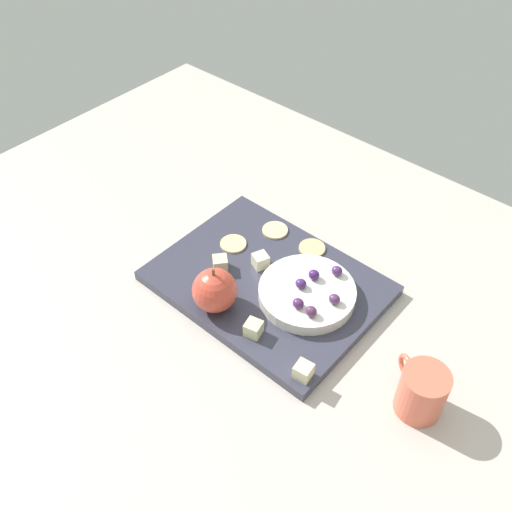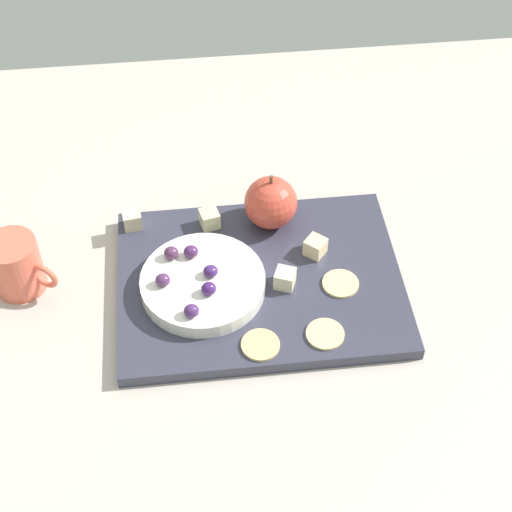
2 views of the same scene
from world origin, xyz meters
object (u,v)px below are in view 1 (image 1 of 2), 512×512
Objects in this scene: grape_0 at (301,284)px; grape_4 at (337,271)px; platter at (267,283)px; cracker_0 at (233,244)px; cracker_1 at (312,248)px; cheese_cube_1 at (220,263)px; cheese_cube_2 at (253,328)px; grape_2 at (314,275)px; cracker_2 at (275,230)px; apple_whole at (215,290)px; cheese_cube_3 at (261,261)px; grape_3 at (313,310)px; grape_5 at (297,305)px; grape_1 at (334,299)px; serving_dish at (307,293)px; cup at (421,391)px; cheese_cube_0 at (303,371)px.

grape_4 is at bearing -114.29° from grape_0.
cracker_0 is at bearing -13.51° from platter.
grape_0 reaches higher than cracker_0.
grape_4 is (-8.33, 4.18, 2.86)cm from cracker_1.
cheese_cube_1 and cheese_cube_2 have the same top height.
grape_2 reaches higher than cracker_1.
grape_2 reaches higher than cracker_2.
apple_whole reaches higher than cheese_cube_3.
cheese_cube_1 is 17.74cm from cracker_1.
grape_3 is at bearing -151.53° from apple_whole.
cracker_1 is at bearing -62.09° from grape_5.
grape_1 and grape_3 have the same top height.
cracker_1 is (-9.44, -14.98, -1.09)cm from cheese_cube_1.
cheese_cube_2 is (-8.81, 0.27, -2.52)cm from apple_whole.
grape_1 is at bearing 121.79° from grape_4.
grape_4 reaches higher than cheese_cube_3.
grape_3 is at bearing 135.93° from serving_dish.
grape_1 is at bearing -172.55° from platter.
cheese_cube_2 is 1.00× the size of cheese_cube_3.
cup reaches higher than cheese_cube_3.
grape_3 is at bearing 167.69° from platter.
cheese_cube_0 is at bearing 133.54° from grape_5.
platter is 20.92cm from cheese_cube_0.
grape_3 reaches higher than cheese_cube_3.
cheese_cube_2 is 1.29× the size of grape_1.
cheese_cube_0 is 1.29× the size of grape_1.
grape_1 is 6.39cm from grape_5.
cheese_cube_3 is 10.05cm from grape_0.
cup reaches higher than grape_4.
cheese_cube_1 reaches higher than serving_dish.
apple_whole reaches higher than cup.
cracker_1 is at bearing -100.39° from apple_whole.
cheese_cube_0 is 28.16cm from cracker_1.
cup is (-19.54, 5.49, -0.83)cm from grape_1.
serving_dish is at bearing -74.64° from grape_5.
serving_dish is at bearing -160.57° from grape_0.
serving_dish is 8.42× the size of grape_2.
cheese_cube_1 is at bearing 57.79° from cracker_1.
grape_5 reaches higher than cheese_cube_0.
apple_whole is at bearing 55.08° from grape_4.
grape_3 is 2.77cm from grape_5.
cracker_0 is 43.76cm from cup.
serving_dish is 15.96cm from apple_whole.
serving_dish is (-7.82, -1.23, 2.06)cm from platter.
cheese_cube_1 is (5.43, -6.86, -2.52)cm from apple_whole.
grape_3 is at bearing 144.97° from cracker_2.
serving_dish is at bearing -98.41° from cheese_cube_2.
grape_1 is (-11.77, 9.73, 2.86)cm from cracker_1.
cracker_2 is at bearing -25.45° from grape_2.
cheese_cube_3 is 1.29× the size of grape_0.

